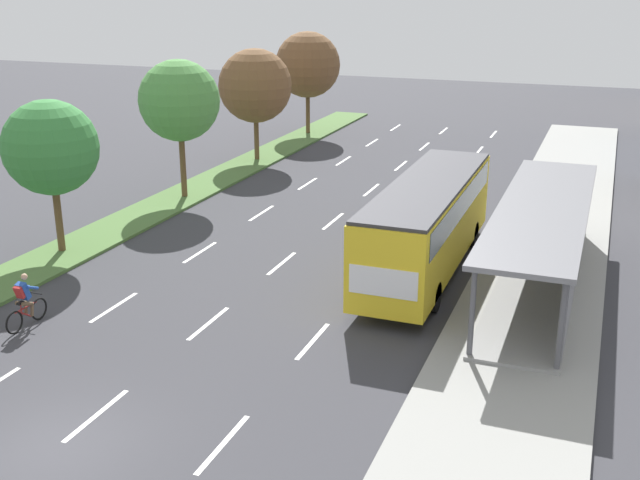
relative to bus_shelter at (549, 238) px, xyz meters
The scene contains 13 objects.
ground_plane 16.90m from the bus_shelter, 124.57° to the right, with size 140.00×140.00×0.00m, color #38383D.
median_strip 18.95m from the bus_shelter, 160.92° to the left, with size 2.60×52.00×0.12m, color #4C7038.
sidewalk_right 6.43m from the bus_shelter, 92.61° to the left, with size 4.50×52.00×0.15m, color gray.
lane_divider_left 14.02m from the bus_shelter, 159.67° to the left, with size 0.14×48.32×0.01m.
lane_divider_center 10.85m from the bus_shelter, 153.13° to the left, with size 0.14×48.32×0.01m.
lane_divider_right 7.95m from the bus_shelter, 141.32° to the left, with size 0.14×48.32×0.01m.
bus_shelter is the anchor object (origin of this frame).
bus 4.29m from the bus_shelter, behind, with size 2.54×11.29×3.37m.
cyclist 17.12m from the bus_shelter, 149.03° to the right, with size 0.46×1.82×1.71m.
median_tree_second 18.42m from the bus_shelter, behind, with size 3.60×3.60×5.88m.
median_tree_third 18.76m from the bus_shelter, 161.79° to the left, with size 3.83×3.83×6.57m.
median_tree_fourth 23.06m from the bus_shelter, 140.90° to the left, with size 4.21×4.21×6.37m.
median_tree_fifth 29.44m from the bus_shelter, 127.90° to the left, with size 4.38×4.38×6.79m.
Camera 1 is at (11.07, -12.10, 10.22)m, focal length 43.38 mm.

